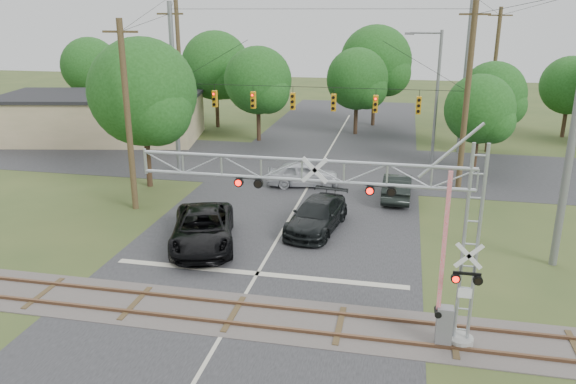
% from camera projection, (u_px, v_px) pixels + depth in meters
% --- Properties ---
extents(ground, '(160.00, 160.00, 0.00)m').
position_uv_depth(ground, '(217.00, 344.00, 19.24)').
color(ground, '#374821').
rests_on(ground, ground).
extents(road_main, '(14.00, 90.00, 0.02)m').
position_uv_depth(road_main, '(280.00, 235.00, 28.55)').
color(road_main, '#252527').
rests_on(road_main, ground).
extents(road_cross, '(90.00, 12.00, 0.02)m').
position_uv_depth(road_cross, '(321.00, 165.00, 41.59)').
color(road_cross, '#252527').
rests_on(road_cross, ground).
extents(railroad_track, '(90.00, 3.20, 0.17)m').
position_uv_depth(railroad_track, '(234.00, 314.00, 21.09)').
color(railroad_track, '#4C4542').
rests_on(railroad_track, ground).
extents(crossing_gantry, '(11.63, 0.90, 7.08)m').
position_uv_depth(crossing_gantry, '(366.00, 217.00, 18.47)').
color(crossing_gantry, gray).
rests_on(crossing_gantry, ground).
extents(traffic_signal_span, '(19.34, 0.36, 11.50)m').
position_uv_depth(traffic_signal_span, '(327.00, 96.00, 35.94)').
color(traffic_signal_span, slate).
rests_on(traffic_signal_span, ground).
extents(pickup_black, '(4.60, 6.85, 1.74)m').
position_uv_depth(pickup_black, '(203.00, 229.00, 27.10)').
color(pickup_black, black).
rests_on(pickup_black, ground).
extents(car_dark, '(3.06, 5.76, 1.59)m').
position_uv_depth(car_dark, '(317.00, 215.00, 29.08)').
color(car_dark, black).
rests_on(car_dark, ground).
extents(sedan_silver, '(4.93, 2.80, 1.58)m').
position_uv_depth(sedan_silver, '(303.00, 174.00, 36.41)').
color(sedan_silver, '#B2B5BA').
rests_on(sedan_silver, ground).
extents(suv_dark, '(1.77, 4.74, 1.55)m').
position_uv_depth(suv_dark, '(397.00, 187.00, 33.88)').
color(suv_dark, black).
rests_on(suv_dark, ground).
extents(commercial_building, '(18.39, 11.80, 3.98)m').
position_uv_depth(commercial_building, '(102.00, 117.00, 49.35)').
color(commercial_building, tan).
rests_on(commercial_building, ground).
extents(streetlight, '(2.58, 0.27, 9.67)m').
position_uv_depth(streetlight, '(434.00, 93.00, 39.29)').
color(streetlight, slate).
rests_on(streetlight, ground).
extents(utility_poles, '(27.55, 27.66, 12.90)m').
position_uv_depth(utility_poles, '(365.00, 84.00, 38.51)').
color(utility_poles, '#3F311D').
rests_on(utility_poles, ground).
extents(treeline, '(55.84, 30.20, 9.69)m').
position_uv_depth(treeline, '(320.00, 76.00, 48.49)').
color(treeline, '#39271A').
rests_on(treeline, ground).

